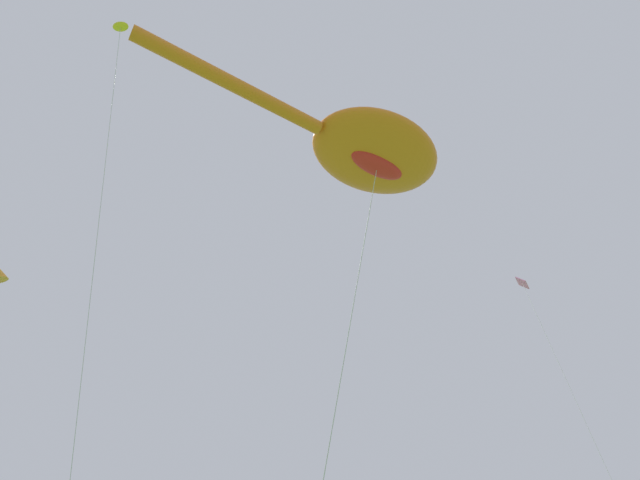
# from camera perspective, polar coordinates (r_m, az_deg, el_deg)

# --- Properties ---
(big_show_kite) EXTENTS (10.75, 3.79, 14.90)m
(big_show_kite) POSITION_cam_1_polar(r_m,az_deg,el_deg) (17.25, 5.70, 10.13)
(big_show_kite) COLOR orange
(big_show_kite) RESTS_ON ground
(small_kite_stunt_black) EXTENTS (2.53, 3.70, 15.59)m
(small_kite_stunt_black) POSITION_cam_1_polar(r_m,az_deg,el_deg) (26.84, 23.20, -6.83)
(small_kite_stunt_black) COLOR pink
(small_kite_stunt_black) RESTS_ON ground
(small_kite_delta_white) EXTENTS (4.29, 2.84, 20.95)m
(small_kite_delta_white) POSITION_cam_1_polar(r_m,az_deg,el_deg) (22.71, -22.19, 19.82)
(small_kite_delta_white) COLOR yellow
(small_kite_delta_white) RESTS_ON ground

